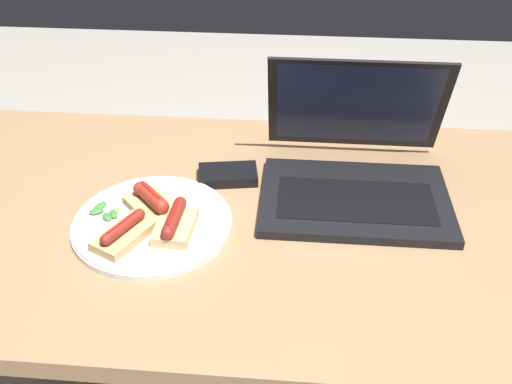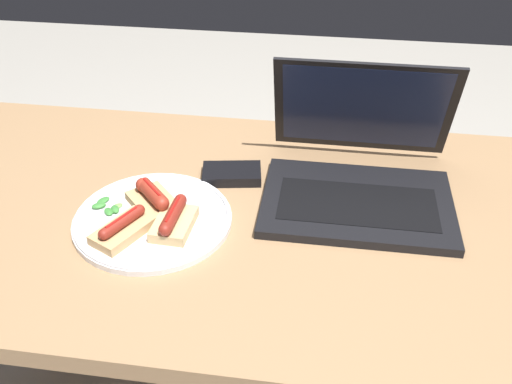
{
  "view_description": "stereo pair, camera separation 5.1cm",
  "coord_description": "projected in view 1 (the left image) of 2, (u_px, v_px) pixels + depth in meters",
  "views": [
    {
      "loc": [
        0.06,
        -0.88,
        1.37
      ],
      "look_at": [
        -0.01,
        -0.02,
        0.77
      ],
      "focal_mm": 40.0,
      "sensor_mm": 36.0,
      "label": 1
    },
    {
      "loc": [
        0.11,
        -0.87,
        1.37
      ],
      "look_at": [
        -0.01,
        -0.02,
        0.77
      ],
      "focal_mm": 40.0,
      "sensor_mm": 36.0,
      "label": 2
    }
  ],
  "objects": [
    {
      "name": "sausage_toast_middle",
      "position": [
        152.0,
        202.0,
        1.08
      ],
      "size": [
        0.13,
        0.13,
        0.05
      ],
      "rotation": [
        0.0,
        0.0,
        2.32
      ],
      "color": "tan",
      "rests_on": "plate"
    },
    {
      "name": "sausage_toast_right",
      "position": [
        124.0,
        233.0,
        1.01
      ],
      "size": [
        0.11,
        0.13,
        0.04
      ],
      "rotation": [
        0.0,
        0.0,
        1.1
      ],
      "color": "tan",
      "rests_on": "plate"
    },
    {
      "name": "sausage_toast_left",
      "position": [
        175.0,
        223.0,
        1.02
      ],
      "size": [
        0.07,
        0.11,
        0.05
      ],
      "rotation": [
        0.0,
        0.0,
        1.52
      ],
      "color": "tan",
      "rests_on": "plate"
    },
    {
      "name": "external_drive",
      "position": [
        228.0,
        175.0,
        1.19
      ],
      "size": [
        0.13,
        0.09,
        0.02
      ],
      "rotation": [
        0.0,
        0.0,
        0.17
      ],
      "color": "black",
      "rests_on": "desk"
    },
    {
      "name": "plate",
      "position": [
        153.0,
        222.0,
        1.06
      ],
      "size": [
        0.3,
        0.3,
        0.02
      ],
      "color": "silver",
      "rests_on": "desk"
    },
    {
      "name": "desk",
      "position": [
        263.0,
        239.0,
        1.14
      ],
      "size": [
        1.5,
        0.76,
        0.71
      ],
      "color": "#93704C",
      "rests_on": "ground_plane"
    },
    {
      "name": "laptop",
      "position": [
        355.0,
        171.0,
        1.14
      ],
      "size": [
        0.37,
        0.34,
        0.25
      ],
      "color": "black",
      "rests_on": "desk"
    },
    {
      "name": "salad_pile",
      "position": [
        105.0,
        212.0,
        1.07
      ],
      "size": [
        0.06,
        0.07,
        0.01
      ],
      "color": "#709E4C",
      "rests_on": "plate"
    }
  ]
}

